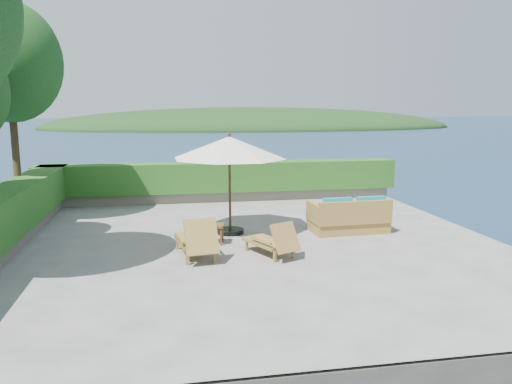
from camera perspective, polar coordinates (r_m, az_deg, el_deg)
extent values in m
plane|color=gray|center=(12.10, -0.71, -5.80)|extent=(12.00, 12.00, 0.00)
cube|color=#5D554A|center=(12.61, -0.70, -12.62)|extent=(12.00, 12.00, 3.00)
plane|color=#18334B|center=(13.22, -0.69, -18.44)|extent=(600.00, 600.00, 0.00)
ellipsoid|color=#133315|center=(154.01, -0.34, 7.35)|extent=(126.00, 57.60, 12.60)
cube|color=gray|center=(17.48, -3.82, -0.41)|extent=(12.00, 0.60, 0.36)
cube|color=gray|center=(12.44, -27.19, -5.62)|extent=(0.60, 12.00, 0.36)
cube|color=#214C15|center=(17.38, -3.84, 1.77)|extent=(12.40, 0.90, 1.00)
cylinder|color=#3F2D18|center=(15.27, -25.86, 5.36)|extent=(0.20, 0.20, 4.68)
ellipsoid|color=#103414|center=(15.29, -26.44, 13.15)|extent=(2.80, 2.80, 3.22)
cylinder|color=black|center=(12.99, -2.96, -4.50)|extent=(0.93, 0.93, 0.11)
cylinder|color=#382314|center=(12.75, -3.01, 0.74)|extent=(0.08, 0.08, 2.51)
cone|color=silver|center=(12.63, -3.05, 5.11)|extent=(3.85, 3.85, 0.55)
sphere|color=#382314|center=(12.61, -3.06, 6.61)|extent=(0.12, 0.12, 0.09)
cube|color=olive|center=(10.50, -7.83, -7.58)|extent=(0.07, 0.07, 0.27)
cube|color=olive|center=(10.61, -4.76, -7.33)|extent=(0.07, 0.07, 0.27)
cube|color=olive|center=(11.66, -8.95, -5.85)|extent=(0.07, 0.07, 0.27)
cube|color=olive|center=(11.77, -6.18, -5.65)|extent=(0.07, 0.07, 0.27)
cube|color=olive|center=(11.18, -7.08, -5.56)|extent=(0.85, 1.41, 0.09)
cube|color=olive|center=(10.38, -6.27, -5.10)|extent=(0.73, 0.52, 0.72)
cube|color=olive|center=(10.89, -8.69, -5.18)|extent=(0.18, 0.87, 0.05)
cube|color=olive|center=(11.02, -5.10, -4.93)|extent=(0.18, 0.87, 0.05)
cube|color=olive|center=(10.60, 2.17, -7.44)|extent=(0.07, 0.07, 0.23)
cube|color=olive|center=(10.89, 4.22, -6.98)|extent=(0.07, 0.07, 0.23)
cube|color=olive|center=(11.41, -1.07, -6.18)|extent=(0.07, 0.07, 0.23)
cube|color=olive|center=(11.69, 0.93, -5.80)|extent=(0.07, 0.07, 0.23)
cube|color=olive|center=(11.17, 1.25, -5.75)|extent=(1.00, 1.27, 0.08)
cube|color=olive|center=(10.60, 3.38, -5.23)|extent=(0.68, 0.58, 0.61)
cube|color=olive|center=(10.83, 0.54, -5.52)|extent=(0.36, 0.70, 0.04)
cube|color=olive|center=(11.18, 3.01, -5.05)|extent=(0.36, 0.70, 0.04)
cube|color=brown|center=(11.87, -5.68, -5.11)|extent=(0.05, 0.05, 0.42)
cube|color=brown|center=(11.83, -4.02, -5.14)|extent=(0.05, 0.05, 0.42)
cube|color=brown|center=(12.20, -5.46, -4.70)|extent=(0.05, 0.05, 0.42)
cube|color=brown|center=(12.16, -3.84, -4.73)|extent=(0.05, 0.05, 0.42)
cube|color=brown|center=(11.96, -4.77, -3.83)|extent=(0.53, 0.53, 0.05)
cube|color=olive|center=(13.35, 10.48, -3.54)|extent=(2.00, 1.07, 0.44)
cube|color=olive|center=(12.86, 11.34, -2.34)|extent=(1.96, 0.24, 0.60)
cube|color=olive|center=(12.94, 6.72, -2.38)|extent=(0.17, 0.98, 0.49)
cube|color=olive|center=(13.67, 14.13, -1.96)|extent=(0.17, 0.98, 0.49)
cube|color=teal|center=(13.15, 8.60, -2.27)|extent=(0.88, 0.82, 0.20)
cube|color=teal|center=(13.51, 12.21, -2.07)|extent=(0.88, 0.82, 0.20)
cube|color=teal|center=(12.74, 9.30, -1.53)|extent=(0.77, 0.19, 0.39)
cube|color=teal|center=(13.11, 13.00, -1.34)|extent=(0.77, 0.19, 0.39)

